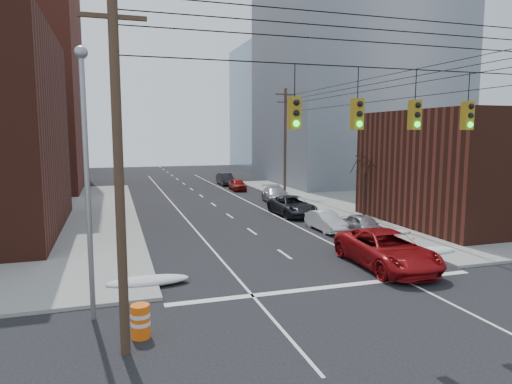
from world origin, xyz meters
TOP-DOWN VIEW (x-y plane):
  - ground at (0.00, 0.00)m, footprint 160.00×160.00m
  - sidewalk_ne at (27.00, 27.00)m, footprint 40.00×40.00m
  - building_brick_far at (-26.00, 74.00)m, footprint 22.00×18.00m
  - building_office at (22.00, 44.00)m, footprint 22.00×20.00m
  - building_glass at (24.00, 70.00)m, footprint 20.00×18.00m
  - building_storefront at (18.00, 16.00)m, footprint 16.00×12.00m
  - utility_pole_left at (-8.50, 3.00)m, footprint 2.20×0.28m
  - utility_pole_far at (8.50, 34.00)m, footprint 2.20×0.28m
  - traffic_signals at (0.10, 2.97)m, footprint 17.00×0.42m
  - street_light at (-9.50, 6.00)m, footprint 0.44×0.44m
  - bare_tree at (9.59, 20.00)m, footprint 2.09×2.20m
  - snow_nw at (-7.40, 9.00)m, footprint 3.50×1.08m
  - snow_ne at (7.40, 9.50)m, footprint 3.00×1.08m
  - snow_east_far at (7.40, 14.00)m, footprint 4.00×1.08m
  - red_pickup at (3.86, 8.29)m, footprint 3.12×6.45m
  - parked_car_a at (6.40, 14.67)m, footprint 1.66×3.98m
  - parked_car_b at (4.80, 16.80)m, footprint 1.44×3.95m
  - parked_car_c at (4.80, 22.75)m, footprint 2.67×5.54m
  - parked_car_d at (5.82, 29.29)m, footprint 2.71×5.37m
  - parked_car_e at (4.80, 39.35)m, footprint 1.76×3.95m
  - parked_car_f at (4.80, 45.11)m, footprint 1.63×4.50m
  - lot_car_a at (-14.16, 25.83)m, footprint 4.07×1.93m
  - lot_car_b at (-15.24, 24.36)m, footprint 5.89×4.50m
  - construction_barrel at (-8.00, 3.98)m, footprint 0.72×0.72m

SIDE VIEW (x-z plane):
  - ground at x=0.00m, z-range 0.00..0.00m
  - sidewalk_ne at x=27.00m, z-range 0.00..0.15m
  - snow_nw at x=-7.40m, z-range 0.00..0.42m
  - snow_ne at x=7.40m, z-range 0.00..0.42m
  - snow_east_far at x=7.40m, z-range 0.00..0.42m
  - construction_barrel at x=-8.00m, z-range 0.02..1.10m
  - parked_car_b at x=4.80m, z-range 0.00..1.29m
  - parked_car_e at x=4.80m, z-range 0.00..1.32m
  - parked_car_a at x=6.40m, z-range 0.00..1.35m
  - parked_car_f at x=4.80m, z-range 0.00..1.48m
  - parked_car_d at x=5.82m, z-range 0.00..1.49m
  - parked_car_c at x=4.80m, z-range 0.00..1.52m
  - lot_car_a at x=-14.16m, z-range 0.15..1.44m
  - red_pickup at x=3.86m, z-range 0.00..1.77m
  - lot_car_b at x=-15.24m, z-range 0.15..1.64m
  - bare_tree at x=9.59m, z-range -0.15..4.79m
  - building_storefront at x=18.00m, z-range 0.00..8.00m
  - street_light at x=-9.50m, z-range 0.88..10.20m
  - utility_pole_left at x=-8.50m, z-range 0.28..11.28m
  - utility_pole_far at x=8.50m, z-range 0.28..11.28m
  - building_brick_far at x=-26.00m, z-range 0.00..12.00m
  - traffic_signals at x=0.10m, z-range 6.16..8.18m
  - building_glass at x=24.00m, z-range 0.00..22.00m
  - building_office at x=22.00m, z-range 0.00..25.00m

